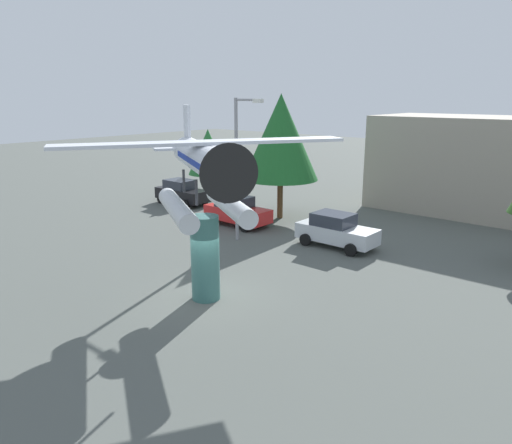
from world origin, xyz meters
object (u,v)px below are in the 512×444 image
object	(u,v)px
display_pedestal	(205,258)
car_mid_red	(237,211)
car_far_silver	(336,230)
streetlight_primary	(239,160)
tree_west	(208,152)
floatplane_monument	(204,172)
storefront_building	(498,167)
car_near_black	(182,192)
tree_east	(281,137)

from	to	relation	value
display_pedestal	car_mid_red	distance (m)	11.19
display_pedestal	car_far_silver	distance (m)	9.14
car_far_silver	streetlight_primary	bearing A→B (deg)	-152.20
car_mid_red	tree_west	size ratio (longest dim) A/B	0.82
floatplane_monument	storefront_building	world-z (taller)	floatplane_monument
car_near_black	car_mid_red	world-z (taller)	same
tree_west	tree_east	xyz separation A→B (m)	(9.14, -2.53, 1.80)
car_near_black	car_far_silver	xyz separation A→B (m)	(14.00, -1.65, 0.00)
display_pedestal	car_mid_red	xyz separation A→B (m)	(-6.64, 8.98, -0.78)
car_mid_red	storefront_building	distance (m)	17.26
streetlight_primary	car_mid_red	bearing A→B (deg)	135.46
floatplane_monument	streetlight_primary	distance (m)	8.09
tree_west	floatplane_monument	bearing A→B (deg)	-44.43
display_pedestal	tree_east	distance (m)	13.83
tree_east	display_pedestal	bearing A→B (deg)	-64.62
car_near_black	storefront_building	world-z (taller)	storefront_building
streetlight_primary	floatplane_monument	bearing A→B (deg)	-56.80
display_pedestal	floatplane_monument	distance (m)	3.33
tree_west	tree_east	bearing A→B (deg)	-15.49
display_pedestal	car_near_black	xyz separation A→B (m)	(-13.73, 10.75, -0.78)
display_pedestal	floatplane_monument	bearing A→B (deg)	-31.02
car_mid_red	car_far_silver	size ratio (longest dim) A/B	1.00
streetlight_primary	tree_west	xyz separation A→B (m)	(-10.57, 7.94, -1.06)
floatplane_monument	storefront_building	distance (m)	22.56
tree_east	tree_west	bearing A→B (deg)	164.51
display_pedestal	floatplane_monument	world-z (taller)	floatplane_monument
streetlight_primary	tree_west	size ratio (longest dim) A/B	1.47
car_mid_red	tree_east	size ratio (longest dim) A/B	0.54
floatplane_monument	storefront_building	bearing A→B (deg)	109.88
car_mid_red	tree_east	world-z (taller)	tree_east
car_near_black	streetlight_primary	xyz separation A→B (m)	(9.42, -4.06, 3.54)
car_mid_red	streetlight_primary	distance (m)	4.81
streetlight_primary	tree_east	bearing A→B (deg)	104.81
car_near_black	streetlight_primary	world-z (taller)	streetlight_primary
tree_east	streetlight_primary	bearing A→B (deg)	-75.19
car_far_silver	display_pedestal	bearing A→B (deg)	-91.72
floatplane_monument	streetlight_primary	xyz separation A→B (m)	(-4.42, 6.76, -0.58)
display_pedestal	tree_west	xyz separation A→B (m)	(-14.88, 14.62, 1.70)
streetlight_primary	storefront_building	bearing A→B (deg)	60.22
car_far_silver	tree_west	size ratio (longest dim) A/B	0.82
display_pedestal	floatplane_monument	size ratio (longest dim) A/B	0.35
streetlight_primary	tree_east	world-z (taller)	tree_east
car_near_black	floatplane_monument	bearing A→B (deg)	-38.02
streetlight_primary	tree_east	size ratio (longest dim) A/B	0.97
car_mid_red	tree_east	distance (m)	5.37
display_pedestal	car_far_silver	bearing A→B (deg)	88.28
car_near_black	tree_east	distance (m)	9.16
floatplane_monument	car_far_silver	size ratio (longest dim) A/B	2.26
car_far_silver	storefront_building	distance (m)	13.75
car_near_black	tree_east	bearing A→B (deg)	9.53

